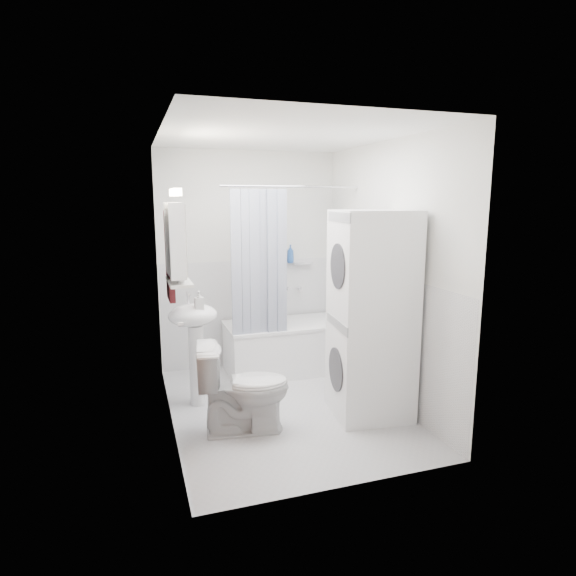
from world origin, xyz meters
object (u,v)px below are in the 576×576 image
object	(u,v)px
sink	(194,331)
washer_dryer	(371,315)
bathtub	(291,344)
toilet	(244,388)

from	to	relation	value
sink	washer_dryer	xyz separation A→B (m)	(1.43, -0.66, 0.19)
bathtub	washer_dryer	distance (m)	1.42
washer_dryer	toilet	xyz separation A→B (m)	(-1.13, 0.01, -0.53)
sink	washer_dryer	bearing A→B (deg)	-24.73
toilet	sink	bearing A→B (deg)	33.02
sink	toilet	bearing A→B (deg)	-64.88
washer_dryer	bathtub	bearing A→B (deg)	110.73
sink	washer_dryer	world-z (taller)	washer_dryer
bathtub	washer_dryer	xyz separation A→B (m)	(0.31, -1.25, 0.59)
sink	washer_dryer	size ratio (longest dim) A/B	0.58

